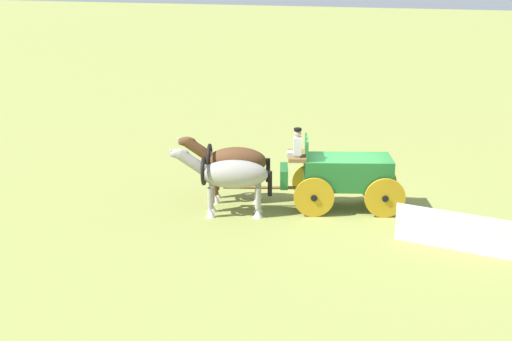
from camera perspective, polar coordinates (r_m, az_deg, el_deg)
ground_plane at (r=21.24m, az=7.91°, el=-3.30°), size 220.00×220.00×0.00m
show_wagon at (r=20.84m, az=7.63°, el=-0.29°), size 5.68×2.66×2.73m
draft_horse_near at (r=20.11m, az=-2.34°, el=-0.45°), size 3.06×1.53×2.15m
draft_horse_off at (r=21.34m, az=-2.09°, el=0.70°), size 2.95×1.53×2.19m
sponsor_banner at (r=18.65m, az=16.93°, el=-5.11°), size 3.19×0.43×1.10m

